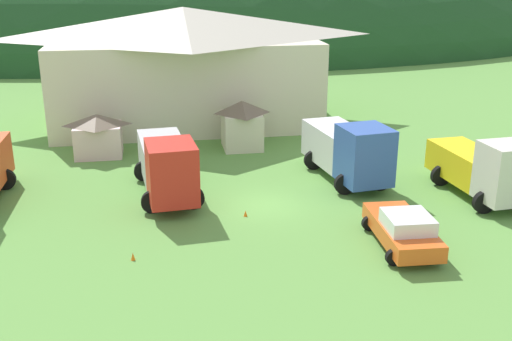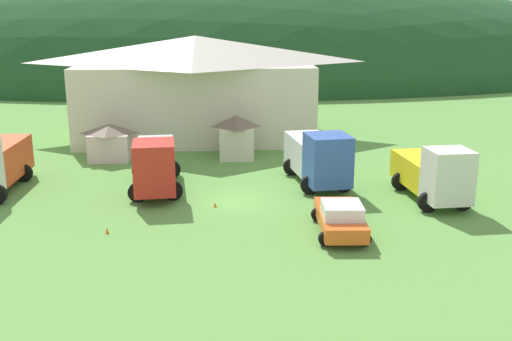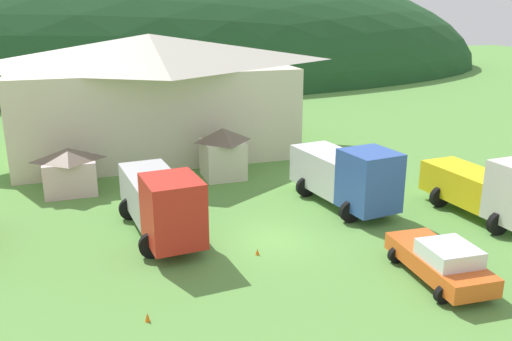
% 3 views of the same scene
% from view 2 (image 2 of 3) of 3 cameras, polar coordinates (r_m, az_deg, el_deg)
% --- Properties ---
extents(ground_plane, '(200.00, 200.00, 0.00)m').
position_cam_2_polar(ground_plane, '(33.66, -2.03, -2.84)').
color(ground_plane, '#5B9342').
extents(forested_hill_backdrop, '(122.21, 60.00, 35.64)m').
position_cam_2_polar(forested_hill_backdrop, '(99.09, -3.09, 9.13)').
color(forested_hill_backdrop, '#1E4723').
rests_on(forested_hill_backdrop, ground).
extents(depot_building, '(20.12, 12.42, 8.35)m').
position_cam_2_polar(depot_building, '(50.34, -5.73, 8.14)').
color(depot_building, beige).
rests_on(depot_building, ground).
extents(play_shed_cream, '(2.62, 2.80, 3.11)m').
position_cam_2_polar(play_shed_cream, '(42.84, -1.91, 3.31)').
color(play_shed_cream, beige).
rests_on(play_shed_cream, ground).
extents(play_shed_pink, '(3.04, 2.59, 2.63)m').
position_cam_2_polar(play_shed_pink, '(43.47, -13.83, 2.72)').
color(play_shed_pink, beige).
rests_on(play_shed_pink, ground).
extents(crane_truck_red, '(3.46, 7.99, 3.39)m').
position_cam_2_polar(crane_truck_red, '(35.43, -9.66, 0.77)').
color(crane_truck_red, red).
rests_on(crane_truck_red, ground).
extents(box_truck_blue, '(3.70, 7.30, 3.48)m').
position_cam_2_polar(box_truck_blue, '(36.36, 5.97, 1.38)').
color(box_truck_blue, '#3356AD').
rests_on(box_truck_blue, ground).
extents(flatbed_truck_yellow, '(3.29, 6.71, 3.38)m').
position_cam_2_polar(flatbed_truck_yellow, '(34.37, 16.65, -0.26)').
color(flatbed_truck_yellow, silver).
rests_on(flatbed_truck_yellow, ground).
extents(service_pickup_orange, '(2.59, 4.99, 1.66)m').
position_cam_2_polar(service_pickup_orange, '(28.70, 8.09, -4.47)').
color(service_pickup_orange, orange).
rests_on(service_pickup_orange, ground).
extents(traffic_cone_near_pickup, '(0.36, 0.36, 0.65)m').
position_cam_2_polar(traffic_cone_near_pickup, '(29.59, -14.07, -5.89)').
color(traffic_cone_near_pickup, orange).
rests_on(traffic_cone_near_pickup, ground).
extents(traffic_cone_mid_row, '(0.36, 0.36, 0.56)m').
position_cam_2_polar(traffic_cone_mid_row, '(32.53, -3.94, -3.52)').
color(traffic_cone_mid_row, orange).
rests_on(traffic_cone_mid_row, ground).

